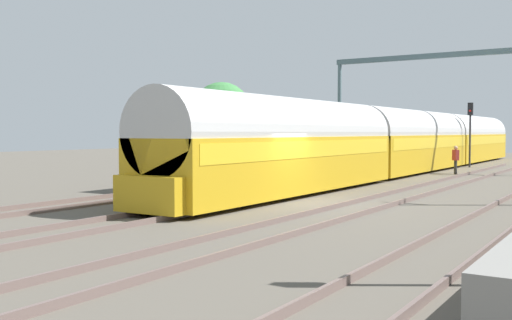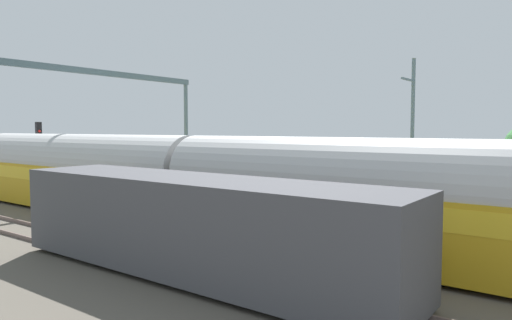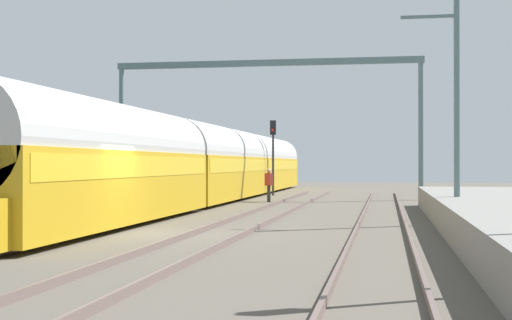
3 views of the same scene
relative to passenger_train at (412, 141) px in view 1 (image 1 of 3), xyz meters
The scene contains 11 objects.
ground 18.78m from the passenger_train, 83.27° to the right, with size 120.00×120.00×0.00m, color #595349.
track_far_west 19.15m from the passenger_train, 103.28° to the right, with size 1.52×60.00×0.16m.
track_west 18.64m from the passenger_train, 90.00° to the right, with size 1.51×60.00×0.16m.
track_east 19.15m from the passenger_train, 76.72° to the right, with size 1.51×60.00×0.16m.
track_far_east 20.60m from the passenger_train, 64.72° to the right, with size 1.52×60.00×0.16m.
passenger_train is the anchor object (origin of this frame).
freight_car 13.27m from the passenger_train, 109.28° to the right, with size 2.80×13.00×2.70m.
person_crossing 3.14m from the passenger_train, 13.15° to the right, with size 0.46×0.45×1.73m.
railway_signal_far 7.72m from the passenger_train, 75.48° to the left, with size 0.36×0.30×4.69m.
catenary_gantry 5.40m from the passenger_train, 53.03° to the left, with size 17.54×0.28×7.86m.
tree_west_background 13.97m from the passenger_train, behind, with size 4.39×4.39×6.24m.
Camera 1 is at (9.86, -19.12, 2.54)m, focal length 42.03 mm.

